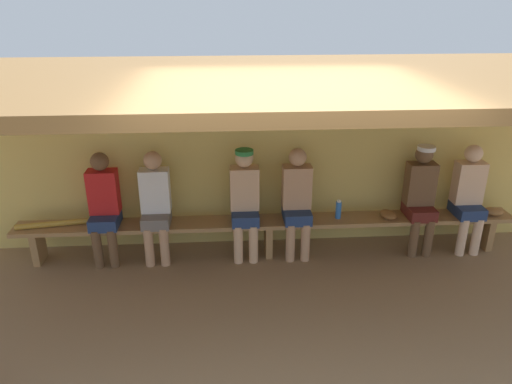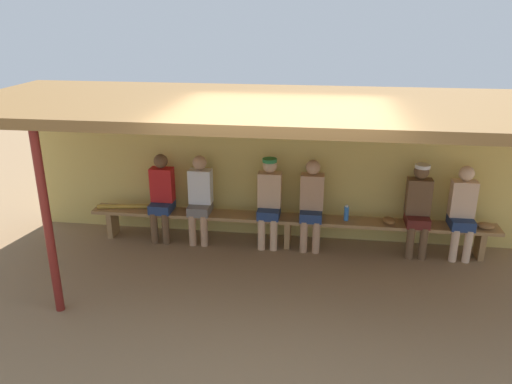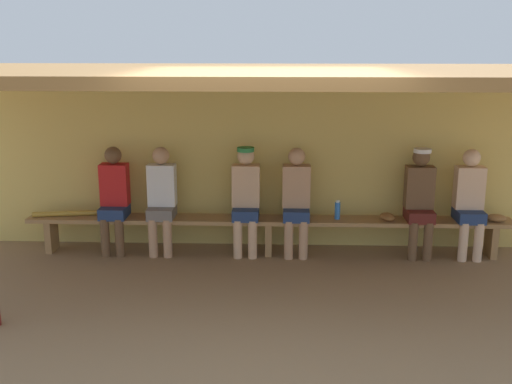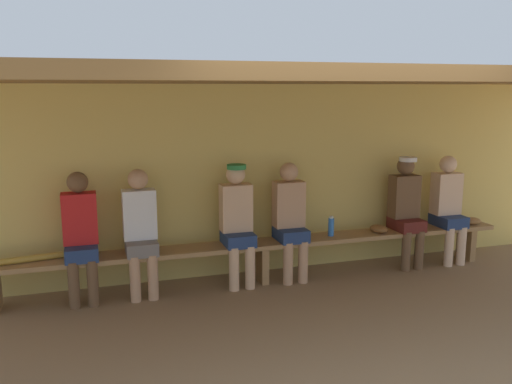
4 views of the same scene
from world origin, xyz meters
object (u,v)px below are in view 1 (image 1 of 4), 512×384
Objects in this scene: bench at (268,225)px; water_bottle_green at (338,210)px; player_near_post at (297,199)px; baseball_glove_tan at (493,211)px; player_middle at (469,194)px; player_rightmost at (245,199)px; baseball_bat at (54,224)px; player_in_red at (421,194)px; player_leftmost at (155,202)px; player_with_sunglasses at (104,204)px; baseball_glove_worn at (388,214)px.

water_bottle_green is at bearing 0.06° from bench.
player_near_post is 5.56× the size of baseball_glove_tan.
player_middle reaches higher than bench.
player_rightmost is 1.56× the size of baseball_bat.
water_bottle_green is at bearing -0.14° from player_rightmost.
player_rightmost is 1.00× the size of player_in_red.
player_near_post is at bearing 0.00° from player_leftmost.
player_with_sunglasses is (-1.64, -0.00, -0.02)m from player_rightmost.
player_with_sunglasses is at bearing -179.99° from player_in_red.
player_middle reaches higher than baseball_glove_worn.
bench is at bearing -179.93° from player_middle.
player_leftmost is at bearing 180.00° from player_middle.
player_in_red is at bearing -8.89° from baseball_bat.
player_rightmost is at bearing 179.28° from bench.
water_bottle_green is (0.51, -0.00, -0.16)m from player_near_post.
player_rightmost is 1.64m from player_with_sunglasses.
player_in_red is (1.84, 0.00, 0.36)m from bench.
player_leftmost reaches higher than baseball_glove_worn.
bench is 25.00× the size of baseball_glove_worn.
water_bottle_green reaches higher than baseball_glove_worn.
player_with_sunglasses is at bearing 180.00° from player_middle.
player_rightmost is 1.75m from baseball_glove_worn.
bench is 1.37m from player_leftmost.
baseball_glove_tan is (0.93, -0.04, -0.24)m from player_in_red.
player_leftmost reaches higher than baseball_bat.
player_leftmost is (-3.77, 0.00, 0.00)m from player_middle.
player_leftmost is 5.56× the size of baseball_glove_tan.
player_with_sunglasses is 3.76m from player_in_red.
player_near_post is (0.62, -0.00, -0.02)m from player_rightmost.
baseball_bat reaches higher than bench.
player_leftmost is 0.59m from player_with_sunglasses.
player_rightmost reaches higher than baseball_glove_worn.
player_leftmost is 5.56× the size of baseball_glove_worn.
player_middle is 4.97m from baseball_bat.
water_bottle_green reaches higher than baseball_glove_tan.
player_with_sunglasses is 0.64m from baseball_bat.
player_leftmost reaches higher than bench.
player_near_post is (-1.50, -0.00, -0.02)m from player_in_red.
baseball_glove_tan is (3.06, -0.04, -0.24)m from player_rightmost.
baseball_glove_tan is (4.69, -0.04, -0.22)m from player_with_sunglasses.
player_rightmost is at bearing 0.03° from player_leftmost.
player_near_post is at bearing 0.00° from player_with_sunglasses.
player_in_red is at bearing 0.01° from player_with_sunglasses.
bench is 4.49× the size of player_with_sunglasses.
player_near_post is 5.56× the size of baseball_glove_worn.
player_middle and player_near_post have the same top height.
bench is at bearing -179.94° from water_bottle_green.
baseball_bat is at bearing -167.57° from baseball_glove_tan.
baseball_bat is at bearing -179.96° from player_middle.
player_leftmost and player_with_sunglasses have the same top height.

